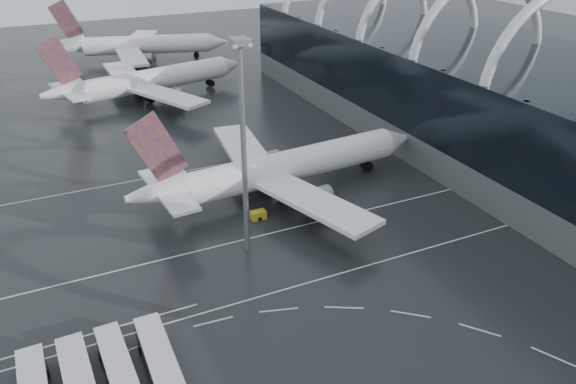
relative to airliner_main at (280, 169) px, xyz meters
name	(u,v)px	position (x,y,z in m)	size (l,w,h in m)	color
ground	(268,284)	(-12.58, -23.81, -4.76)	(420.00, 420.00, 0.00)	black
terminal	(514,104)	(48.98, -3.97, 6.11)	(42.00, 160.00, 34.90)	#515456
lane_marking_near	(274,292)	(-12.58, -25.81, -4.76)	(120.00, 0.25, 0.01)	silver
lane_marking_mid	(237,241)	(-12.58, -11.81, -4.76)	(120.00, 0.25, 0.01)	silver
lane_marking_far	(186,171)	(-12.58, 16.19, -4.76)	(120.00, 0.25, 0.01)	silver
bus_bay_line_north	(84,336)	(-36.58, -23.81, -4.76)	(28.00, 0.25, 0.01)	silver
airliner_main	(280,169)	(0.00, 0.00, 0.00)	(56.18, 49.08, 19.01)	white
airliner_gate_b	(147,81)	(-8.93, 63.67, 0.08)	(55.38, 49.01, 19.36)	white
airliner_gate_c	(138,45)	(-2.43, 105.85, 0.21)	(55.01, 50.02, 19.88)	white
bus_row_near_b	(80,384)	(-38.01, -33.35, -3.01)	(3.44, 13.06, 3.19)	#291542
bus_row_near_c	(118,368)	(-33.96, -32.60, -3.12)	(3.22, 12.23, 2.99)	#291542
bus_row_near_d	(160,361)	(-29.71, -33.65, -3.00)	(3.20, 13.01, 3.20)	#291542
floodlight_mast	(243,126)	(-11.92, -14.46, 14.84)	(2.39, 2.39, 31.16)	gray
gse_cart_belly_a	(300,195)	(2.56, -3.10, -4.23)	(1.96, 1.16, 1.07)	gold
gse_cart_belly_c	(258,215)	(-6.96, -6.72, -4.08)	(2.51, 1.48, 1.37)	gold
gse_cart_belly_e	(250,168)	(-1.26, 10.90, -4.14)	(2.26, 1.34, 1.23)	gold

